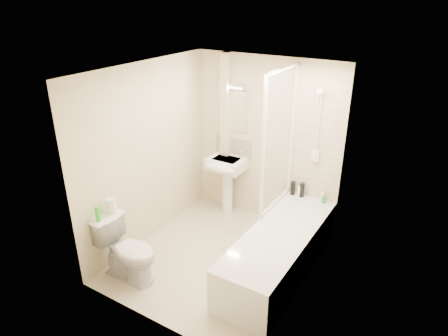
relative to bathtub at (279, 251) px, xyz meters
The scene contains 24 objects.
floor 0.83m from the bathtub, 166.01° to the right, with size 2.50×2.50×0.00m, color beige.
wall_back 1.59m from the bathtub, 125.20° to the left, with size 2.20×0.02×2.40m, color beige.
wall_left 2.07m from the bathtub, behind, with size 0.02×2.50×2.40m, color beige.
wall_right 0.99m from the bathtub, 28.09° to the right, with size 0.02×2.50×2.40m, color beige.
ceiling 2.25m from the bathtub, 166.01° to the right, with size 2.20×2.50×0.02m, color white.
tile_back 1.55m from the bathtub, 90.00° to the left, with size 0.70×0.01×1.75m, color beige.
tile_right 1.19m from the bathtub, ahead, with size 0.01×2.10×1.75m, color beige.
pipe_boxing 1.93m from the bathtub, 143.79° to the left, with size 0.12×0.12×2.40m, color beige.
splashback 1.81m from the bathtub, 140.33° to the left, with size 0.60×0.01×0.30m, color beige.
mirror 2.09m from the bathtub, 140.39° to the left, with size 0.46×0.01×0.60m, color white.
strip_light 2.33m from the bathtub, 141.01° to the left, with size 0.42×0.07×0.07m, color silver.
bathtub is the anchor object (origin of this frame).
shower_screen 1.36m from the bathtub, 119.79° to the left, with size 0.04×0.92×1.80m.
shower_fixture 1.61m from the bathtub, 90.10° to the left, with size 0.10×0.16×0.99m.
pedestal_sink 1.58m from the bathtub, 146.94° to the left, with size 0.54×0.49×1.03m.
bottle_black_a 1.07m from the bathtub, 104.77° to the left, with size 0.06×0.06×0.19m, color black.
bottle_white_a 1.04m from the bathtub, 99.22° to the left, with size 0.06×0.06×0.15m, color white.
bottle_black_b 1.05m from the bathtub, 97.21° to the left, with size 0.07×0.07×0.21m, color black.
bottle_white_b 1.04m from the bathtub, 80.11° to the left, with size 0.05×0.05×0.15m, color white.
bottle_green 1.04m from the bathtub, 79.14° to the left, with size 0.06×0.06×0.10m, color green.
toilet 1.80m from the bathtub, 144.80° to the right, with size 0.76×0.44×0.77m, color white.
toilet_roll_lower 2.06m from the bathtub, 151.00° to the right, with size 0.12×0.12×0.09m, color white.
toilet_roll_upper 2.08m from the bathtub, 150.27° to the right, with size 0.11×0.11×0.11m, color white.
green_bottle 2.17m from the bathtub, 146.21° to the right, with size 0.06×0.06×0.17m, color green.
Camera 1 is at (2.27, -3.56, 3.17)m, focal length 32.00 mm.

